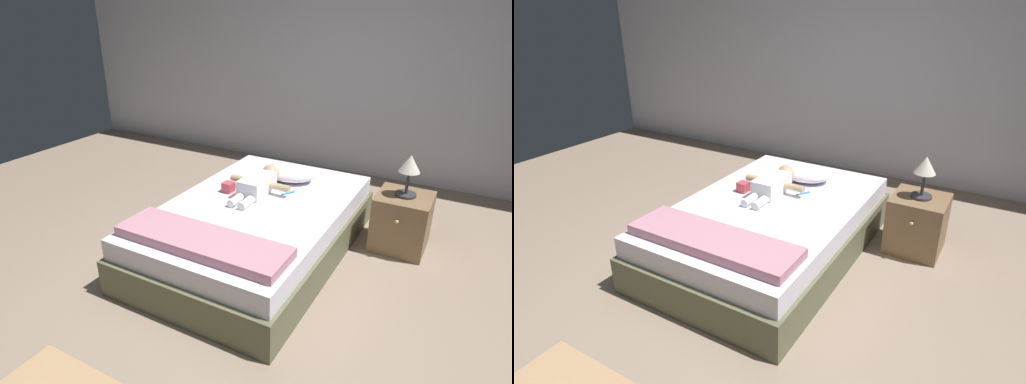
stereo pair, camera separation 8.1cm
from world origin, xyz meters
TOP-DOWN VIEW (x-y plane):
  - ground_plane at (0.00, 0.00)m, footprint 8.00×8.00m
  - wall_behind_bed at (0.00, 3.00)m, footprint 8.00×0.12m
  - bed at (-0.26, 0.86)m, footprint 1.29×2.02m
  - pillow at (-0.26, 1.44)m, footprint 0.47×0.33m
  - baby at (-0.35, 1.08)m, footprint 0.53×0.65m
  - toothbrush at (-0.12, 1.17)m, footprint 0.08×0.12m
  - nightstand at (0.72, 1.49)m, footprint 0.41×0.44m
  - lamp at (0.72, 1.49)m, footprint 0.16×0.16m
  - blanket at (-0.26, 0.16)m, footprint 1.16×0.35m
  - toy_block at (-0.57, 0.96)m, footprint 0.09×0.09m

SIDE VIEW (x-z plane):
  - ground_plane at x=0.00m, z-range 0.00..0.00m
  - bed at x=-0.26m, z-range 0.00..0.42m
  - nightstand at x=0.72m, z-range 0.00..0.46m
  - toothbrush at x=-0.12m, z-range 0.42..0.44m
  - blanket at x=-0.26m, z-range 0.42..0.49m
  - toy_block at x=-0.57m, z-range 0.42..0.50m
  - pillow at x=-0.26m, z-range 0.42..0.55m
  - baby at x=-0.35m, z-range 0.41..0.57m
  - lamp at x=0.72m, z-range 0.52..0.85m
  - wall_behind_bed at x=0.00m, z-range 0.00..2.59m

